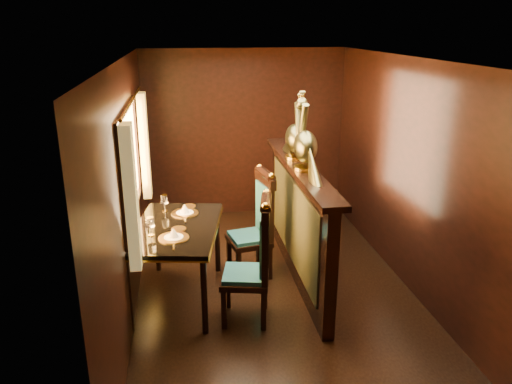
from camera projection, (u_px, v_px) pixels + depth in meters
ground at (274, 290)px, 5.57m from camera, size 5.00×5.00×0.00m
room_shell at (268, 153)px, 5.07m from camera, size 3.04×5.04×2.52m
partition at (298, 220)px, 5.67m from camera, size 0.26×2.70×1.36m
dining_table at (176, 233)px, 5.18m from camera, size 1.09×1.55×1.04m
chair_left at (257, 257)px, 4.83m from camera, size 0.56×0.58×1.31m
chair_right at (259, 220)px, 5.75m from camera, size 0.55×0.57×1.29m
peacock_left at (306, 132)px, 5.13m from camera, size 0.25×0.68×0.80m
peacock_right at (296, 126)px, 5.57m from camera, size 0.24×0.65×0.77m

